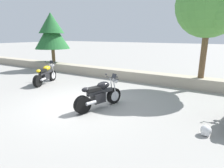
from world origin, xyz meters
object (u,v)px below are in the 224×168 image
motorcycle_black_centre (100,95)px  rider_helmet (206,130)px  motorcycle_yellow_near_left (46,75)px  pine_tree_far_left (52,32)px  leafy_tree_mid_left (213,5)px

motorcycle_black_centre → rider_helmet: bearing=-2.5°
motorcycle_black_centre → rider_helmet: 3.55m
motorcycle_yellow_near_left → pine_tree_far_left: pine_tree_far_left is taller
motorcycle_black_centre → leafy_tree_mid_left: 6.42m
motorcycle_black_centre → rider_helmet: size_ratio=7.22×
pine_tree_far_left → leafy_tree_mid_left: (10.60, -0.21, 1.02)m
motorcycle_yellow_near_left → leafy_tree_mid_left: leafy_tree_mid_left is taller
motorcycle_black_centre → leafy_tree_mid_left: bearing=57.3°
pine_tree_far_left → leafy_tree_mid_left: leafy_tree_mid_left is taller
motorcycle_yellow_near_left → rider_helmet: motorcycle_yellow_near_left is taller
motorcycle_yellow_near_left → pine_tree_far_left: bearing=132.2°
pine_tree_far_left → leafy_tree_mid_left: bearing=-1.2°
motorcycle_yellow_near_left → pine_tree_far_left: size_ratio=0.55×
motorcycle_black_centre → leafy_tree_mid_left: size_ratio=0.41×
rider_helmet → leafy_tree_mid_left: bearing=97.0°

